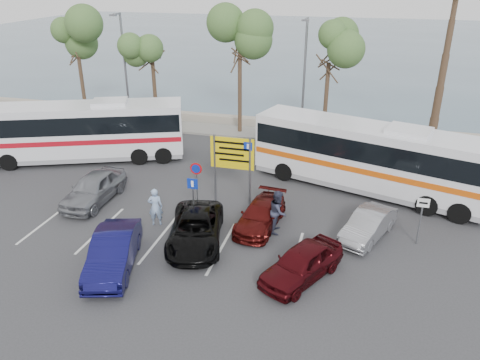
% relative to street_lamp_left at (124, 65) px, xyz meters
% --- Properties ---
extents(ground, '(120.00, 120.00, 0.00)m').
position_rel_street_lamp_left_xyz_m(ground, '(10.00, -13.52, -4.60)').
color(ground, '#323134').
rests_on(ground, ground).
extents(kerb_strip, '(44.00, 2.40, 0.15)m').
position_rel_street_lamp_left_xyz_m(kerb_strip, '(10.00, 0.48, -4.52)').
color(kerb_strip, gray).
rests_on(kerb_strip, ground).
extents(seawall, '(48.00, 0.80, 0.60)m').
position_rel_street_lamp_left_xyz_m(seawall, '(10.00, 2.48, -4.30)').
color(seawall, gray).
rests_on(seawall, ground).
extents(sea, '(140.00, 140.00, 0.00)m').
position_rel_street_lamp_left_xyz_m(sea, '(10.00, 46.48, -4.59)').
color(sea, '#415968').
rests_on(sea, ground).
extents(tree_far_left, '(3.20, 3.20, 7.60)m').
position_rel_street_lamp_left_xyz_m(tree_far_left, '(-4.00, 0.48, 1.73)').
color(tree_far_left, '#382619').
rests_on(tree_far_left, kerb_strip).
extents(tree_left, '(3.20, 3.20, 7.20)m').
position_rel_street_lamp_left_xyz_m(tree_left, '(2.00, 0.48, 1.41)').
color(tree_left, '#382619').
rests_on(tree_left, kerb_strip).
extents(tree_mid, '(3.20, 3.20, 8.00)m').
position_rel_street_lamp_left_xyz_m(tree_mid, '(8.50, 0.48, 2.06)').
color(tree_mid, '#382619').
rests_on(tree_mid, kerb_strip).
extents(tree_right, '(3.20, 3.20, 7.40)m').
position_rel_street_lamp_left_xyz_m(tree_right, '(14.50, 0.48, 1.57)').
color(tree_right, '#382619').
rests_on(tree_right, kerb_strip).
extents(street_lamp_left, '(0.45, 1.15, 8.01)m').
position_rel_street_lamp_left_xyz_m(street_lamp_left, '(0.00, 0.00, 0.00)').
color(street_lamp_left, slate).
rests_on(street_lamp_left, kerb_strip).
extents(street_lamp_right, '(0.45, 1.15, 8.01)m').
position_rel_street_lamp_left_xyz_m(street_lamp_right, '(13.00, 0.00, 0.00)').
color(street_lamp_right, slate).
rests_on(street_lamp_right, kerb_strip).
extents(direction_sign, '(2.20, 0.12, 3.60)m').
position_rel_street_lamp_left_xyz_m(direction_sign, '(11.00, -10.32, -2.17)').
color(direction_sign, slate).
rests_on(direction_sign, ground).
extents(sign_no_stop, '(0.60, 0.08, 2.35)m').
position_rel_street_lamp_left_xyz_m(sign_no_stop, '(9.40, -11.13, -3.02)').
color(sign_no_stop, slate).
rests_on(sign_no_stop, ground).
extents(sign_parking, '(0.50, 0.07, 2.25)m').
position_rel_street_lamp_left_xyz_m(sign_parking, '(9.80, -12.73, -3.13)').
color(sign_parking, slate).
rests_on(sign_parking, ground).
extents(sign_taxi, '(0.50, 0.07, 2.20)m').
position_rel_street_lamp_left_xyz_m(sign_taxi, '(19.80, -12.03, -3.18)').
color(sign_taxi, slate).
rests_on(sign_taxi, ground).
extents(lane_markings, '(12.02, 4.20, 0.01)m').
position_rel_street_lamp_left_xyz_m(lane_markings, '(8.86, -14.52, -4.60)').
color(lane_markings, silver).
rests_on(lane_markings, ground).
extents(coach_bus_left, '(12.14, 6.83, 3.76)m').
position_rel_street_lamp_left_xyz_m(coach_bus_left, '(0.57, -7.02, -2.86)').
color(coach_bus_left, silver).
rests_on(coach_bus_left, ground).
extents(coach_bus_right, '(12.45, 6.08, 3.81)m').
position_rel_street_lamp_left_xyz_m(coach_bus_right, '(17.50, -7.02, -2.83)').
color(coach_bus_right, silver).
rests_on(coach_bus_right, ground).
extents(car_silver_a, '(1.78, 4.42, 1.50)m').
position_rel_street_lamp_left_xyz_m(car_silver_a, '(4.15, -12.02, -3.85)').
color(car_silver_a, gray).
rests_on(car_silver_a, ground).
extents(car_blue, '(2.74, 4.67, 1.46)m').
position_rel_street_lamp_left_xyz_m(car_blue, '(8.00, -17.02, -3.87)').
color(car_blue, '#0F0F46').
rests_on(car_blue, ground).
extents(car_maroon, '(2.02, 4.15, 1.16)m').
position_rel_street_lamp_left_xyz_m(car_maroon, '(12.90, -12.29, -4.02)').
color(car_maroon, '#490D0C').
rests_on(car_maroon, ground).
extents(car_red, '(3.27, 4.21, 1.34)m').
position_rel_street_lamp_left_xyz_m(car_red, '(15.30, -15.77, -3.93)').
color(car_red, '#40090D').
rests_on(car_red, ground).
extents(suv_black, '(3.29, 5.16, 1.33)m').
position_rel_street_lamp_left_xyz_m(suv_black, '(10.50, -14.40, -3.94)').
color(suv_black, black).
rests_on(suv_black, ground).
extents(car_silver_b, '(2.62, 3.91, 1.22)m').
position_rel_street_lamp_left_xyz_m(car_silver_b, '(17.70, -12.02, -3.99)').
color(car_silver_b, gray).
rests_on(car_silver_b, ground).
extents(pedestrian_near, '(0.77, 0.63, 1.84)m').
position_rel_street_lamp_left_xyz_m(pedestrian_near, '(8.17, -13.38, -3.68)').
color(pedestrian_near, '#8AA3C8').
rests_on(pedestrian_near, ground).
extents(pedestrian_far, '(0.79, 1.00, 2.01)m').
position_rel_street_lamp_left_xyz_m(pedestrian_far, '(13.76, -12.52, -3.60)').
color(pedestrian_far, '#2E3145').
rests_on(pedestrian_far, ground).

